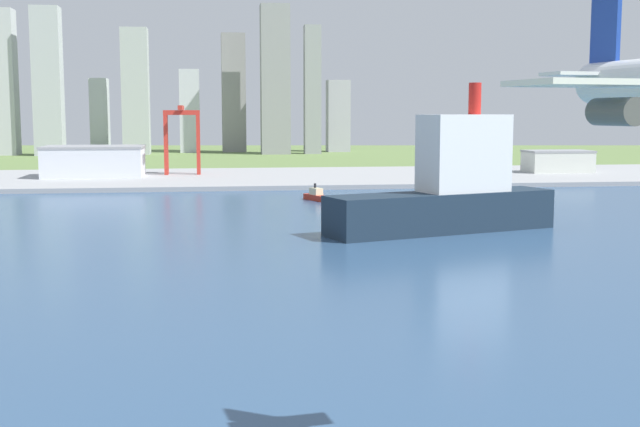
{
  "coord_description": "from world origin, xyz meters",
  "views": [
    {
      "loc": [
        -13.73,
        1.06,
        39.74
      ],
      "look_at": [
        7.62,
        157.5,
        20.4
      ],
      "focal_mm": 46.53,
      "sensor_mm": 36.0,
      "label": 1
    }
  ],
  "objects_px": {
    "warehouse_main": "(94,161)",
    "port_crane_red": "(182,126)",
    "tugboat_small": "(317,196)",
    "cargo_ship": "(450,190)",
    "warehouse_annex": "(558,161)"
  },
  "relations": [
    {
      "from": "warehouse_main",
      "to": "port_crane_red",
      "type": "bearing_deg",
      "value": 11.78
    },
    {
      "from": "tugboat_small",
      "to": "warehouse_main",
      "type": "height_order",
      "value": "warehouse_main"
    },
    {
      "from": "cargo_ship",
      "to": "warehouse_annex",
      "type": "relative_size",
      "value": 2.04
    },
    {
      "from": "warehouse_main",
      "to": "warehouse_annex",
      "type": "distance_m",
      "value": 282.14
    },
    {
      "from": "port_crane_red",
      "to": "warehouse_annex",
      "type": "height_order",
      "value": "port_crane_red"
    },
    {
      "from": "cargo_ship",
      "to": "port_crane_red",
      "type": "bearing_deg",
      "value": 111.71
    },
    {
      "from": "port_crane_red",
      "to": "warehouse_main",
      "type": "distance_m",
      "value": 55.17
    },
    {
      "from": "warehouse_annex",
      "to": "warehouse_main",
      "type": "bearing_deg",
      "value": 179.75
    },
    {
      "from": "cargo_ship",
      "to": "warehouse_annex",
      "type": "height_order",
      "value": "cargo_ship"
    },
    {
      "from": "tugboat_small",
      "to": "port_crane_red",
      "type": "distance_m",
      "value": 152.1
    },
    {
      "from": "port_crane_red",
      "to": "warehouse_main",
      "type": "height_order",
      "value": "port_crane_red"
    },
    {
      "from": "cargo_ship",
      "to": "warehouse_main",
      "type": "relative_size",
      "value": 1.44
    },
    {
      "from": "tugboat_small",
      "to": "warehouse_main",
      "type": "xyz_separation_m",
      "value": [
        -113.87,
        124.53,
        9.29
      ]
    },
    {
      "from": "warehouse_main",
      "to": "warehouse_annex",
      "type": "bearing_deg",
      "value": -0.25
    },
    {
      "from": "cargo_ship",
      "to": "warehouse_main",
      "type": "height_order",
      "value": "cargo_ship"
    }
  ]
}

